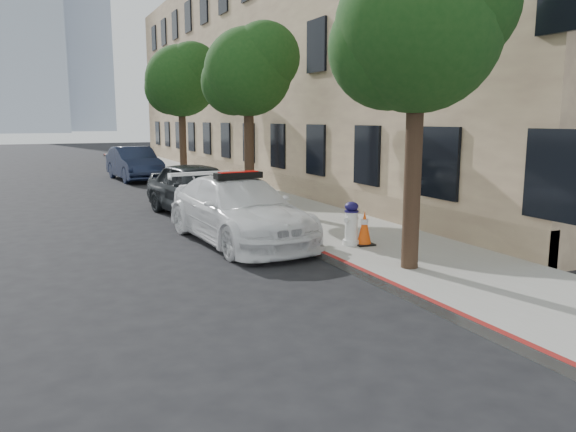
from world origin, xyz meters
The scene contains 13 objects.
ground centered at (0.00, 0.00, 0.00)m, with size 120.00×120.00×0.00m, color black.
sidewalk centered at (3.60, 10.00, 0.07)m, with size 3.20×50.00×0.15m, color gray.
curb_strip centered at (2.06, 10.00, 0.07)m, with size 0.12×50.00×0.15m, color maroon.
building centered at (9.20, 15.00, 5.00)m, with size 8.00×36.00×10.00m, color tan.
tower_right centered at (9.00, 135.00, 22.00)m, with size 14.00×14.00×44.00m, color #9EA8B7.
tree_near centered at (2.93, -2.01, 4.27)m, with size 2.92×2.82×5.62m.
tree_mid centered at (2.93, 5.99, 4.16)m, with size 2.77×2.64×5.43m.
tree_far centered at (2.93, 13.99, 4.39)m, with size 3.10×3.00×5.81m.
police_car centered at (1.10, 1.95, 0.73)m, with size 2.43×5.17×1.61m.
parked_car_mid centered at (1.20, 5.75, 0.77)m, with size 1.82×4.53×1.54m, color black.
parked_car_far centered at (1.20, 16.35, 0.76)m, with size 1.60×4.60×1.52m, color #161D37.
fire_hydrant centered at (2.90, 0.01, 0.60)m, with size 0.39×0.35×0.92m.
traffic_cone centered at (3.15, -0.11, 0.51)m, with size 0.40×0.40×0.73m.
Camera 1 is at (-3.13, -9.93, 2.76)m, focal length 35.00 mm.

